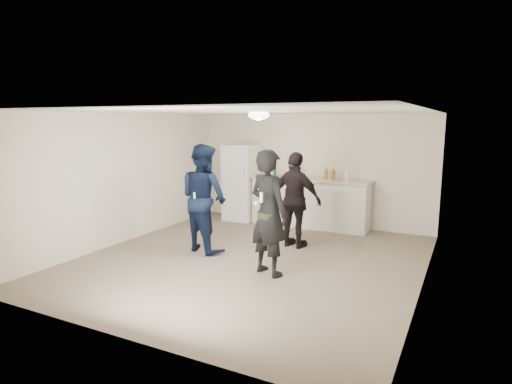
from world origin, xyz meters
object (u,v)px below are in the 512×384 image
at_px(man, 204,198).
at_px(spectator, 296,200).
at_px(counter, 310,204).
at_px(shaker, 298,175).
at_px(woman, 269,213).
at_px(fridge, 241,182).

bearing_deg(man, spectator, -128.75).
height_order(counter, man, man).
bearing_deg(shaker, woman, -76.96).
bearing_deg(spectator, shaker, -59.95).
bearing_deg(fridge, spectator, -37.67).
bearing_deg(counter, shaker, -152.77).
distance_m(man, spectator, 1.69).
xyz_separation_m(man, spectator, (1.41, 0.94, -0.08)).
bearing_deg(woman, fridge, -34.44).
bearing_deg(counter, fridge, -177.65).
bearing_deg(woman, spectator, -63.56).
distance_m(counter, man, 2.82).
relative_size(shaker, man, 0.09).
bearing_deg(man, counter, -96.11).
xyz_separation_m(counter, woman, (0.45, -3.14, 0.45)).
bearing_deg(spectator, counter, -69.52).
bearing_deg(spectator, man, 43.96).
bearing_deg(shaker, counter, 27.23).
xyz_separation_m(shaker, woman, (0.70, -3.01, -0.20)).
distance_m(fridge, man, 2.55).
xyz_separation_m(fridge, shaker, (1.46, -0.06, 0.28)).
relative_size(man, spectator, 1.09).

